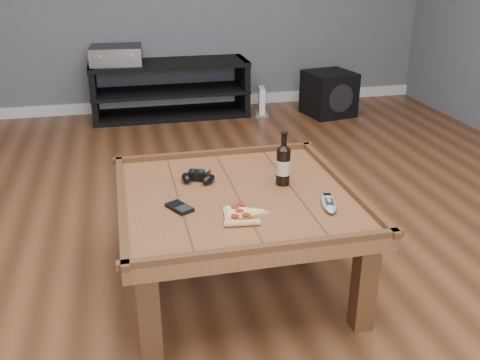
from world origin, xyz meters
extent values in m
plane|color=#452613|center=(0.00, 0.00, 0.00)|extent=(6.00, 6.00, 0.00)
cube|color=silver|center=(0.00, 2.99, 0.05)|extent=(5.00, 0.02, 0.10)
cube|color=#543218|center=(0.00, 0.00, 0.42)|extent=(1.00, 1.00, 0.06)
cube|color=#432812|center=(-0.42, -0.42, 0.20)|extent=(0.08, 0.08, 0.39)
cube|color=#432812|center=(0.42, -0.42, 0.20)|extent=(0.08, 0.08, 0.39)
cube|color=#432812|center=(-0.42, 0.42, 0.20)|extent=(0.08, 0.08, 0.39)
cube|color=#432812|center=(0.42, 0.42, 0.20)|extent=(0.08, 0.08, 0.39)
cube|color=#432812|center=(0.00, 0.48, 0.46)|extent=(1.03, 0.03, 0.03)
cube|color=#432812|center=(0.00, -0.48, 0.46)|extent=(1.03, 0.03, 0.03)
cube|color=#432812|center=(0.48, 0.00, 0.46)|extent=(0.03, 1.03, 0.03)
cube|color=#432812|center=(-0.48, 0.00, 0.46)|extent=(0.03, 1.03, 0.03)
cube|color=black|center=(0.00, 2.75, 0.48)|extent=(1.40, 0.45, 0.04)
cube|color=black|center=(0.00, 2.75, 0.23)|extent=(1.40, 0.45, 0.03)
cube|color=black|center=(0.00, 2.75, 0.02)|extent=(1.40, 0.45, 0.04)
cube|color=black|center=(-0.67, 2.75, 0.25)|extent=(0.05, 0.44, 0.50)
cube|color=black|center=(0.67, 2.75, 0.25)|extent=(0.05, 0.44, 0.50)
cylinder|color=black|center=(0.22, 0.06, 0.53)|extent=(0.06, 0.06, 0.17)
cone|color=black|center=(0.22, 0.06, 0.63)|extent=(0.06, 0.06, 0.03)
cylinder|color=black|center=(0.22, 0.06, 0.66)|extent=(0.03, 0.03, 0.06)
cylinder|color=black|center=(0.22, 0.06, 0.69)|extent=(0.03, 0.03, 0.01)
cylinder|color=#BBB087|center=(0.22, 0.06, 0.53)|extent=(0.06, 0.06, 0.07)
cube|color=black|center=(-0.13, 0.19, 0.47)|extent=(0.11, 0.09, 0.03)
ellipsoid|color=black|center=(-0.19, 0.18, 0.47)|extent=(0.04, 0.08, 0.04)
ellipsoid|color=black|center=(-0.10, 0.14, 0.47)|extent=(0.09, 0.09, 0.04)
cylinder|color=black|center=(-0.15, 0.21, 0.49)|extent=(0.02, 0.02, 0.01)
cylinder|color=black|center=(-0.13, 0.18, 0.49)|extent=(0.02, 0.02, 0.01)
cylinder|color=yellow|center=(-0.10, 0.19, 0.49)|extent=(0.01, 0.01, 0.01)
cylinder|color=red|center=(-0.09, 0.18, 0.49)|extent=(0.01, 0.01, 0.01)
cylinder|color=#0C33CC|center=(-0.11, 0.19, 0.49)|extent=(0.01, 0.01, 0.01)
cylinder|color=#0C9919|center=(-0.10, 0.18, 0.49)|extent=(0.01, 0.01, 0.01)
cylinder|color=tan|center=(-0.04, -0.29, 0.46)|extent=(0.14, 0.04, 0.02)
cylinder|color=maroon|center=(-0.06, -0.23, 0.47)|extent=(0.03, 0.03, 0.00)
cylinder|color=maroon|center=(-0.01, -0.23, 0.47)|extent=(0.03, 0.03, 0.00)
cylinder|color=maroon|center=(-0.03, -0.20, 0.47)|extent=(0.03, 0.03, 0.00)
cylinder|color=maroon|center=(-0.04, -0.16, 0.47)|extent=(0.03, 0.03, 0.00)
cylinder|color=maroon|center=(-0.01, -0.14, 0.47)|extent=(0.03, 0.03, 0.00)
cube|color=black|center=(-0.26, -0.09, 0.46)|extent=(0.11, 0.14, 0.01)
cube|color=black|center=(-0.27, -0.06, 0.47)|extent=(0.07, 0.06, 0.00)
cube|color=black|center=(-0.24, -0.12, 0.47)|extent=(0.07, 0.07, 0.00)
ellipsoid|color=gray|center=(0.34, -0.20, 0.46)|extent=(0.10, 0.20, 0.03)
cube|color=black|center=(0.36, -0.14, 0.48)|extent=(0.04, 0.03, 0.00)
cube|color=black|center=(0.34, -0.21, 0.48)|extent=(0.05, 0.07, 0.00)
cube|color=black|center=(-0.45, 2.75, 0.58)|extent=(0.46, 0.38, 0.15)
cube|color=#A1A4AB|center=(-0.46, 2.57, 0.58)|extent=(0.43, 0.04, 0.15)
cylinder|color=#A1A4AB|center=(-0.59, 2.57, 0.58)|extent=(0.06, 0.02, 0.06)
cylinder|color=#A1A4AB|center=(-0.33, 2.56, 0.58)|extent=(0.06, 0.02, 0.06)
cube|color=black|center=(1.42, 2.47, 0.20)|extent=(0.46, 0.46, 0.40)
cylinder|color=black|center=(1.46, 2.28, 0.20)|extent=(0.25, 0.06, 0.25)
cube|color=slate|center=(0.82, 2.60, 0.01)|extent=(0.15, 0.22, 0.02)
cube|color=white|center=(0.82, 2.60, 0.14)|extent=(0.08, 0.19, 0.24)
camera|label=1|loc=(-0.45, -2.03, 1.42)|focal=40.00mm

